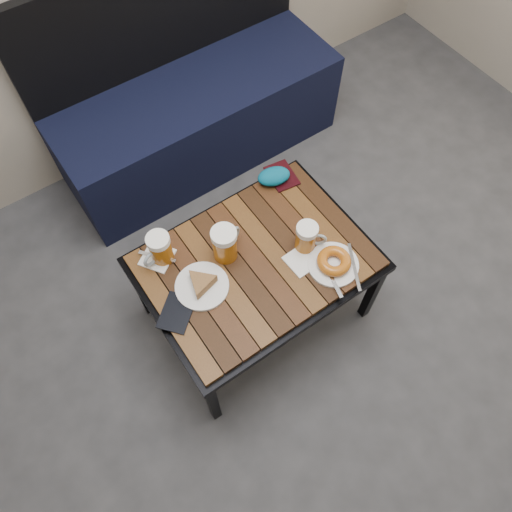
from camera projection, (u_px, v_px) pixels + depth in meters
ground at (380, 466)px, 1.92m from camera, size 4.00×4.00×0.00m
bench at (196, 112)px, 2.48m from camera, size 1.40×0.50×0.95m
cafe_table at (256, 265)px, 1.87m from camera, size 0.84×0.62×0.47m
beer_mug_left at (160, 249)px, 1.78m from camera, size 0.13×0.10×0.14m
beer_mug_centre at (225, 243)px, 1.78m from camera, size 0.14×0.12×0.15m
beer_mug_right at (307, 237)px, 1.80m from camera, size 0.12×0.11×0.13m
plate_pie at (202, 284)px, 1.76m from camera, size 0.19×0.19×0.05m
plate_bagel at (334, 263)px, 1.80m from camera, size 0.20×0.24×0.05m
napkin_left at (157, 257)px, 1.83m from camera, size 0.15×0.15×0.01m
napkin_right at (304, 259)px, 1.83m from camera, size 0.13×0.11×0.01m
passport_navy at (177, 312)px, 1.73m from camera, size 0.18×0.17×0.01m
passport_burgundy at (282, 176)px, 2.02m from camera, size 0.12×0.15×0.01m
knit_pouch at (274, 176)px, 1.99m from camera, size 0.15×0.12×0.06m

